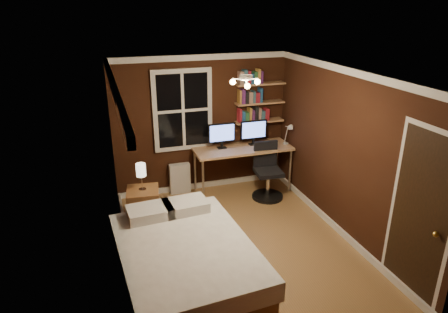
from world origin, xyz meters
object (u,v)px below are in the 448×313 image
object	(u,v)px
nightstand	(144,207)
monitor_right	(254,133)
monitor_left	(222,136)
bedside_lamp	(141,177)
desk_lamp	(288,134)
office_chair	(267,177)
radiator	(180,178)
desk	(243,151)
bed	(185,262)

from	to	relation	value
nightstand	monitor_right	size ratio (longest dim) A/B	1.21
nightstand	monitor_left	world-z (taller)	monitor_left
bedside_lamp	monitor_right	distance (m)	2.32
nightstand	bedside_lamp	bearing A→B (deg)	0.00
monitor_left	desk_lamp	size ratio (longest dim) A/B	1.15
office_chair	monitor_left	bearing A→B (deg)	150.04
nightstand	office_chair	bearing A→B (deg)	15.68
desk_lamp	monitor_left	bearing A→B (deg)	169.43
radiator	desk	xyz separation A→B (m)	(1.14, -0.25, 0.51)
radiator	nightstand	bearing A→B (deg)	-129.03
monitor_right	desk_lamp	bearing A→B (deg)	-20.75
monitor_left	monitor_right	size ratio (longest dim) A/B	1.00
nightstand	monitor_right	bearing A→B (deg)	28.15
bed	bedside_lamp	size ratio (longest dim) A/B	5.19
monitor_left	monitor_right	xyz separation A→B (m)	(0.61, 0.00, 0.00)
monitor_left	nightstand	bearing A→B (deg)	-152.60
nightstand	bedside_lamp	size ratio (longest dim) A/B	1.40
nightstand	radiator	size ratio (longest dim) A/B	1.08
bed	nightstand	xyz separation A→B (m)	(-0.31, 1.60, -0.01)
monitor_right	office_chair	distance (m)	0.85
radiator	bed	bearing A→B (deg)	-100.41
office_chair	nightstand	bearing A→B (deg)	-167.26
monitor_left	bed	bearing A→B (deg)	-117.28
bedside_lamp	desk_lamp	world-z (taller)	desk_lamp
nightstand	monitor_right	world-z (taller)	monitor_right
desk	office_chair	bearing A→B (deg)	-50.35
bed	radiator	xyz separation A→B (m)	(0.47, 2.56, -0.03)
monitor_right	bed	bearing A→B (deg)	-127.64
bedside_lamp	radiator	xyz separation A→B (m)	(0.78, 0.96, -0.55)
desk	monitor_right	world-z (taller)	monitor_right
desk	monitor_left	size ratio (longest dim) A/B	3.54
bedside_lamp	monitor_left	bearing A→B (deg)	27.40
nightstand	monitor_left	size ratio (longest dim) A/B	1.21
bedside_lamp	nightstand	bearing A→B (deg)	0.00
nightstand	desk	distance (m)	2.10
office_chair	desk	bearing A→B (deg)	134.50
office_chair	bedside_lamp	bearing A→B (deg)	-167.26
bedside_lamp	office_chair	distance (m)	2.31
bedside_lamp	desk	bearing A→B (deg)	20.35
monitor_left	office_chair	distance (m)	1.10
monitor_right	monitor_left	bearing A→B (deg)	180.00
nightstand	desk	bearing A→B (deg)	28.14
bed	nightstand	bearing A→B (deg)	96.85
nightstand	bedside_lamp	world-z (taller)	bedside_lamp
monitor_left	monitor_right	distance (m)	0.61
office_chair	radiator	bearing A→B (deg)	161.00
desk_lamp	bedside_lamp	bearing A→B (deg)	-168.20
radiator	desk_lamp	world-z (taller)	desk_lamp
bed	office_chair	distance (m)	2.72
bed	desk_lamp	size ratio (longest dim) A/B	5.13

